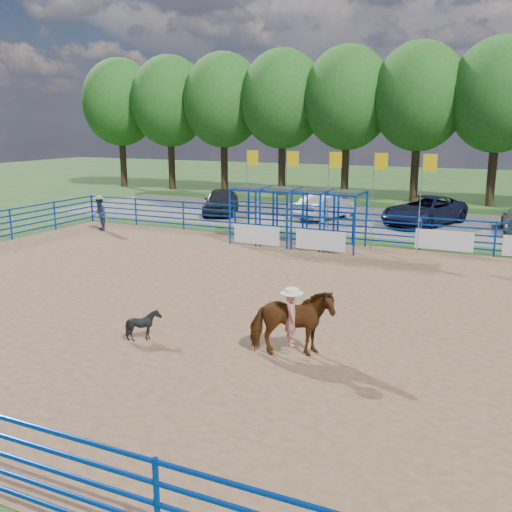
% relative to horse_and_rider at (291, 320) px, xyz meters
% --- Properties ---
extents(ground, '(120.00, 120.00, 0.00)m').
position_rel_horse_and_rider_xyz_m(ground, '(-2.11, 3.17, -0.91)').
color(ground, '#365B24').
rests_on(ground, ground).
extents(arena_dirt, '(30.00, 20.00, 0.02)m').
position_rel_horse_and_rider_xyz_m(arena_dirt, '(-2.11, 3.17, -0.90)').
color(arena_dirt, '#8F6847').
rests_on(arena_dirt, ground).
extents(gravel_strip, '(40.00, 10.00, 0.01)m').
position_rel_horse_and_rider_xyz_m(gravel_strip, '(-2.11, 20.17, -0.90)').
color(gravel_strip, slate).
rests_on(gravel_strip, ground).
extents(horse_and_rider, '(2.15, 1.59, 2.30)m').
position_rel_horse_and_rider_xyz_m(horse_and_rider, '(0.00, 0.00, 0.00)').
color(horse_and_rider, '#5A2F12').
rests_on(horse_and_rider, arena_dirt).
extents(calf, '(0.77, 0.69, 0.79)m').
position_rel_horse_and_rider_xyz_m(calf, '(-3.78, -0.60, -0.49)').
color(calf, black).
rests_on(calf, arena_dirt).
extents(spectator_cowboy, '(1.04, 1.05, 1.76)m').
position_rel_horse_and_rider_xyz_m(spectator_cowboy, '(-14.82, 11.07, -0.00)').
color(spectator_cowboy, navy).
rests_on(spectator_cowboy, arena_dirt).
extents(car_a, '(3.31, 4.92, 1.56)m').
position_rel_horse_and_rider_xyz_m(car_a, '(-11.82, 18.65, -0.12)').
color(car_a, black).
rests_on(car_a, gravel_strip).
extents(car_b, '(2.75, 4.63, 1.44)m').
position_rel_horse_and_rider_xyz_m(car_b, '(-5.47, 19.58, -0.18)').
color(car_b, gray).
rests_on(car_b, gravel_strip).
extents(car_c, '(4.49, 6.22, 1.57)m').
position_rel_horse_and_rider_xyz_m(car_c, '(0.02, 19.90, -0.11)').
color(car_c, black).
rests_on(car_c, gravel_strip).
extents(perimeter_fence, '(30.10, 20.10, 1.50)m').
position_rel_horse_and_rider_xyz_m(perimeter_fence, '(-2.11, 3.17, -0.16)').
color(perimeter_fence, '#0838B3').
rests_on(perimeter_fence, ground).
extents(chute_assembly, '(19.32, 2.41, 4.20)m').
position_rel_horse_and_rider_xyz_m(chute_assembly, '(-4.01, 12.01, 0.35)').
color(chute_assembly, '#0838B3').
rests_on(chute_assembly, ground).
extents(treeline, '(56.40, 6.40, 11.24)m').
position_rel_horse_and_rider_xyz_m(treeline, '(-2.11, 29.17, 6.63)').
color(treeline, '#3F2B19').
rests_on(treeline, ground).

